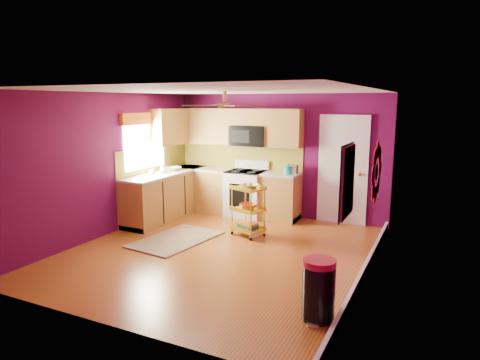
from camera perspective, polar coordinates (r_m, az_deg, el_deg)
The scene contains 18 objects.
ground at distance 6.86m, azimuth -2.70°, elevation -9.54°, with size 5.00×5.00×0.00m, color brown.
room_envelope at distance 6.48m, azimuth -2.61°, elevation 4.13°, with size 4.54×5.04×2.52m.
lower_cabinets at distance 8.90m, azimuth -4.78°, elevation -1.99°, with size 2.81×2.31×0.94m.
electric_range at distance 8.84m, azimuth 0.85°, elevation -1.73°, with size 0.76×0.66×1.13m.
upper_cabinetry at distance 8.97m, azimuth -3.18°, elevation 6.93°, with size 2.80×2.30×1.26m.
left_window at distance 8.58m, azimuth -12.59°, elevation 6.13°, with size 0.08×1.35×1.08m.
panel_door at distance 8.42m, azimuth 13.54°, elevation 1.13°, with size 0.95×0.11×2.15m.
right_wall_art at distance 5.47m, azimuth 16.37°, elevation 0.55°, with size 0.04×2.74×1.04m.
ceiling_fan at distance 6.63m, azimuth -2.03°, elevation 9.97°, with size 1.01×1.01×0.26m.
shag_rug at distance 7.49m, azimuth -8.52°, elevation -7.82°, with size 0.96×1.56×0.02m, color black.
rolling_cart at distance 7.51m, azimuth 1.12°, elevation -3.78°, with size 0.64×0.56×0.97m.
trash_can at distance 4.84m, azimuth 10.43°, elevation -14.17°, with size 0.45×0.45×0.68m.
teal_kettle at distance 8.44m, azimuth 6.43°, elevation 1.37°, with size 0.18×0.18×0.21m.
toaster at distance 8.47m, azimuth 6.95°, elevation 1.43°, with size 0.22×0.15×0.18m, color beige.
soap_bottle_a at distance 8.75m, azimuth -10.18°, elevation 1.66°, with size 0.09×0.09×0.19m, color #EA3F72.
soap_bottle_b at distance 8.64m, azimuth -10.22°, elevation 1.50°, with size 0.14×0.14×0.18m, color white.
counter_dish at distance 8.95m, azimuth -8.77°, elevation 1.50°, with size 0.28×0.28×0.07m, color white.
counter_cup at distance 8.54m, azimuth -11.66°, elevation 1.07°, with size 0.12×0.12×0.09m, color white.
Camera 1 is at (3.09, -5.66, 2.34)m, focal length 32.00 mm.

